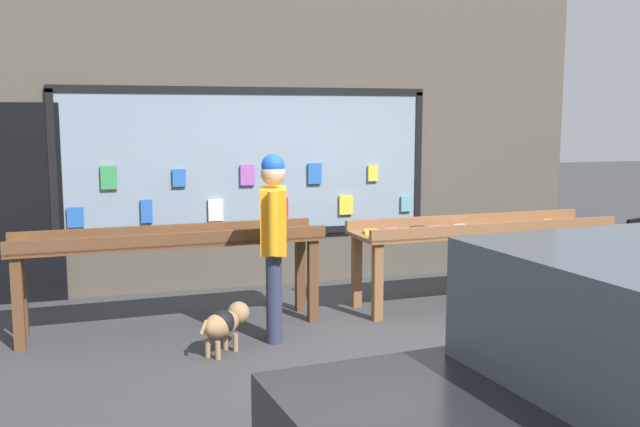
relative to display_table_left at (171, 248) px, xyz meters
name	(u,v)px	position (x,y,z in m)	size (l,w,h in m)	color
ground_plane	(368,341)	(1.60, -0.88, -0.76)	(40.00, 40.00, 0.00)	#38383A
shopfront_facade	(290,125)	(1.53, 1.52, 1.10)	(7.07, 0.29, 3.79)	#4C473D
display_table_left	(171,248)	(0.00, 0.00, 0.00)	(2.83, 0.66, 0.94)	brown
display_table_right	(481,234)	(3.20, 0.00, -0.03)	(2.83, 0.79, 0.90)	brown
person_browsing	(274,233)	(0.82, -0.61, 0.20)	(0.32, 0.64, 1.64)	#2D334C
small_dog	(225,322)	(0.35, -0.83, -0.49)	(0.48, 0.46, 0.39)	#99724C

